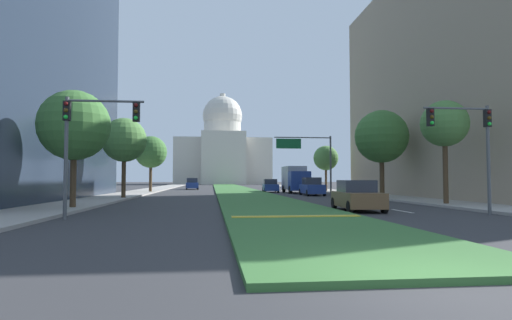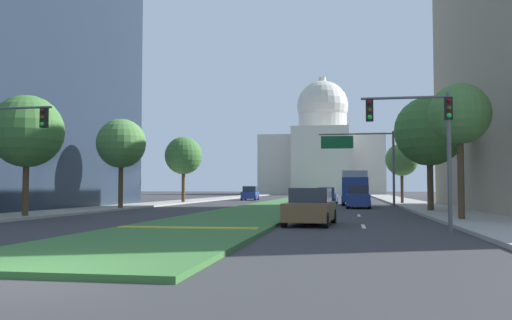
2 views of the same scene
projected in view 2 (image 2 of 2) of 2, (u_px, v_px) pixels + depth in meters
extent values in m
plane|color=#333335|center=(302.00, 200.00, 70.74)|extent=(272.95, 272.95, 0.00)
cube|color=#386B33|center=(298.00, 201.00, 64.64)|extent=(5.93, 111.66, 0.14)
cube|color=gold|center=(188.00, 228.00, 20.00)|extent=(5.34, 0.50, 0.04)
cube|color=silver|center=(363.00, 226.00, 22.83)|extent=(0.16, 2.40, 0.01)
cube|color=silver|center=(359.00, 215.00, 31.68)|extent=(0.16, 2.40, 0.01)
cube|color=silver|center=(356.00, 208.00, 43.07)|extent=(0.16, 2.40, 0.01)
cube|color=silver|center=(355.00, 206.00, 47.79)|extent=(0.16, 2.40, 0.01)
cube|color=silver|center=(353.00, 202.00, 58.82)|extent=(0.16, 2.40, 0.01)
cube|color=silver|center=(353.00, 201.00, 65.74)|extent=(0.16, 2.40, 0.01)
cube|color=silver|center=(352.00, 199.00, 77.31)|extent=(0.16, 2.40, 0.01)
cube|color=#9E9991|center=(186.00, 201.00, 60.56)|extent=(4.00, 111.66, 0.15)
cube|color=#9E9991|center=(407.00, 202.00, 56.50)|extent=(4.00, 111.66, 0.15)
cube|color=beige|center=(323.00, 166.00, 132.17)|extent=(28.87, 22.99, 13.85)
cube|color=beige|center=(320.00, 160.00, 118.92)|extent=(12.70, 4.00, 15.23)
cylinder|color=beige|center=(323.00, 127.00, 132.67)|extent=(11.77, 11.77, 5.69)
sphere|color=beige|center=(322.00, 106.00, 132.92)|extent=(12.60, 12.60, 12.60)
cylinder|color=beige|center=(322.00, 84.00, 133.21)|extent=(1.80, 1.80, 3.00)
cylinder|color=#515456|center=(17.00, 108.00, 22.90)|extent=(3.20, 0.10, 0.10)
cube|color=black|center=(44.00, 118.00, 22.67)|extent=(0.28, 0.24, 0.84)
sphere|color=#510F0F|center=(42.00, 111.00, 22.54)|extent=(0.18, 0.18, 0.18)
sphere|color=#4C380F|center=(42.00, 117.00, 22.53)|extent=(0.18, 0.18, 0.18)
sphere|color=#1ED838|center=(42.00, 124.00, 22.52)|extent=(0.18, 0.18, 0.18)
cylinder|color=#515456|center=(449.00, 162.00, 19.89)|extent=(0.16, 0.16, 5.20)
cube|color=black|center=(448.00, 109.00, 19.99)|extent=(0.28, 0.24, 0.84)
sphere|color=#510F0F|center=(449.00, 100.00, 19.87)|extent=(0.18, 0.18, 0.18)
sphere|color=#4C380F|center=(449.00, 108.00, 19.86)|extent=(0.18, 0.18, 0.18)
sphere|color=#1ED838|center=(449.00, 115.00, 19.84)|extent=(0.18, 0.18, 0.18)
cylinder|color=#515456|center=(404.00, 98.00, 20.29)|extent=(3.20, 0.10, 0.10)
cube|color=black|center=(370.00, 110.00, 20.48)|extent=(0.28, 0.24, 0.84)
sphere|color=#510F0F|center=(370.00, 103.00, 20.35)|extent=(0.18, 0.18, 0.18)
sphere|color=#4C380F|center=(370.00, 110.00, 20.34)|extent=(0.18, 0.18, 0.18)
sphere|color=#1ED838|center=(370.00, 117.00, 20.32)|extent=(0.18, 0.18, 0.18)
cylinder|color=#515456|center=(394.00, 169.00, 45.99)|extent=(0.20, 0.20, 6.50)
cylinder|color=#515456|center=(355.00, 134.00, 46.68)|extent=(6.38, 0.12, 0.12)
cube|color=#146033|center=(337.00, 142.00, 46.86)|extent=(2.80, 0.08, 1.10)
cylinder|color=#4C3823|center=(26.00, 185.00, 28.66)|extent=(0.32, 0.32, 3.61)
sphere|color=#3D7033|center=(27.00, 131.00, 28.81)|extent=(3.89, 3.89, 3.89)
cylinder|color=#4C3823|center=(461.00, 176.00, 25.86)|extent=(0.31, 0.31, 4.42)
sphere|color=#4C7F3D|center=(460.00, 114.00, 26.01)|extent=(2.95, 2.95, 2.95)
cylinder|color=#4C3823|center=(121.00, 183.00, 39.87)|extent=(0.35, 0.35, 3.93)
sphere|color=#4C7F3D|center=(121.00, 143.00, 40.02)|extent=(3.68, 3.68, 3.68)
cylinder|color=#4C3823|center=(430.00, 181.00, 35.44)|extent=(0.41, 0.41, 4.13)
sphere|color=#3D7033|center=(429.00, 131.00, 35.61)|extent=(4.62, 4.62, 4.62)
cylinder|color=#4C3823|center=(183.00, 185.00, 55.40)|extent=(0.35, 0.35, 3.88)
sphere|color=#3D7033|center=(184.00, 156.00, 55.56)|extent=(3.88, 3.88, 3.88)
cylinder|color=#4C3823|center=(402.00, 186.00, 52.13)|extent=(0.30, 0.30, 3.49)
sphere|color=#4C7F3D|center=(402.00, 160.00, 52.26)|extent=(3.18, 3.18, 3.18)
cube|color=brown|center=(310.00, 211.00, 23.68)|extent=(2.17, 4.35, 0.78)
cube|color=#282D38|center=(311.00, 195.00, 23.88)|extent=(1.79, 2.14, 0.64)
cylinder|color=black|center=(326.00, 220.00, 21.85)|extent=(0.26, 0.65, 0.64)
cylinder|color=black|center=(284.00, 220.00, 22.25)|extent=(0.26, 0.65, 0.64)
cylinder|color=black|center=(333.00, 216.00, 25.08)|extent=(0.26, 0.65, 0.64)
cylinder|color=black|center=(297.00, 216.00, 25.49)|extent=(0.26, 0.65, 0.64)
cube|color=navy|center=(359.00, 200.00, 42.89)|extent=(1.95, 4.64, 0.89)
cube|color=#282D38|center=(359.00, 190.00, 43.12)|extent=(1.66, 2.25, 0.73)
cylinder|color=black|center=(370.00, 205.00, 40.91)|extent=(0.24, 0.65, 0.64)
cylinder|color=black|center=(348.00, 205.00, 41.23)|extent=(0.24, 0.65, 0.64)
cylinder|color=black|center=(369.00, 203.00, 44.52)|extent=(0.24, 0.65, 0.64)
cylinder|color=black|center=(349.00, 203.00, 44.85)|extent=(0.24, 0.65, 0.64)
cube|color=navy|center=(327.00, 198.00, 53.08)|extent=(2.05, 4.57, 0.79)
cube|color=#282D38|center=(327.00, 191.00, 53.29)|extent=(1.69, 2.24, 0.65)
cylinder|color=black|center=(334.00, 201.00, 51.14)|extent=(0.26, 0.65, 0.64)
cylinder|color=black|center=(317.00, 201.00, 51.51)|extent=(0.26, 0.65, 0.64)
cylinder|color=black|center=(337.00, 200.00, 54.61)|extent=(0.26, 0.65, 0.64)
cylinder|color=black|center=(321.00, 200.00, 54.98)|extent=(0.26, 0.65, 0.64)
cube|color=navy|center=(250.00, 195.00, 69.38)|extent=(2.16, 4.58, 0.87)
cube|color=#282D38|center=(250.00, 189.00, 69.24)|extent=(1.79, 2.25, 0.71)
cylinder|color=black|center=(245.00, 197.00, 71.22)|extent=(0.26, 0.65, 0.64)
cylinder|color=black|center=(258.00, 197.00, 71.04)|extent=(0.26, 0.65, 0.64)
cylinder|color=black|center=(242.00, 198.00, 67.68)|extent=(0.26, 0.65, 0.64)
cylinder|color=black|center=(255.00, 198.00, 67.50)|extent=(0.26, 0.65, 0.64)
cube|color=navy|center=(355.00, 190.00, 47.89)|extent=(2.30, 2.00, 2.20)
cube|color=#B2B2B7|center=(354.00, 186.00, 51.05)|extent=(2.30, 4.40, 2.80)
cylinder|color=black|center=(367.00, 201.00, 47.66)|extent=(0.30, 0.90, 0.90)
cylinder|color=black|center=(343.00, 201.00, 48.01)|extent=(0.30, 0.90, 0.90)
cylinder|color=black|center=(365.00, 200.00, 51.89)|extent=(0.30, 0.90, 0.90)
cylinder|color=black|center=(344.00, 200.00, 52.24)|extent=(0.30, 0.90, 0.90)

